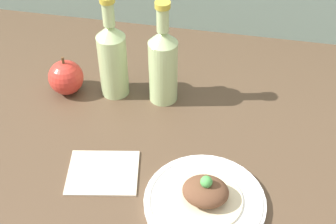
# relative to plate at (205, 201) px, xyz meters

# --- Properties ---
(ground_plane) EXTENTS (1.80, 1.10, 0.04)m
(ground_plane) POSITION_rel_plate_xyz_m (-0.10, 0.07, -0.03)
(ground_plane) COLOR brown
(plate) EXTENTS (0.22, 0.22, 0.02)m
(plate) POSITION_rel_plate_xyz_m (0.00, 0.00, 0.00)
(plate) COLOR white
(plate) RESTS_ON ground_plane
(plated_food) EXTENTS (0.14, 0.14, 0.06)m
(plated_food) POSITION_rel_plate_xyz_m (0.00, 0.00, 0.02)
(plated_food) COLOR beige
(plated_food) RESTS_ON plate
(cider_bottle_left) EXTENTS (0.06, 0.06, 0.24)m
(cider_bottle_left) POSITION_rel_plate_xyz_m (-0.25, 0.28, 0.09)
(cider_bottle_left) COLOR #B7D18E
(cider_bottle_left) RESTS_ON ground_plane
(cider_bottle_right) EXTENTS (0.06, 0.06, 0.24)m
(cider_bottle_right) POSITION_rel_plate_xyz_m (-0.14, 0.28, 0.09)
(cider_bottle_right) COLOR #B7D18E
(cider_bottle_right) RESTS_ON ground_plane
(apple) EXTENTS (0.08, 0.08, 0.10)m
(apple) POSITION_rel_plate_xyz_m (-0.36, 0.26, 0.03)
(apple) COLOR red
(apple) RESTS_ON ground_plane
(napkin) EXTENTS (0.15, 0.14, 0.01)m
(napkin) POSITION_rel_plate_xyz_m (-0.20, 0.03, -0.00)
(napkin) COLOR beige
(napkin) RESTS_ON ground_plane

